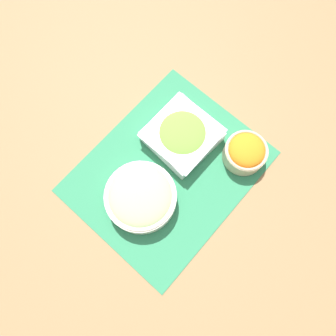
{
  "coord_description": "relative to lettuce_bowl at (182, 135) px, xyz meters",
  "views": [
    {
      "loc": [
        0.18,
        0.16,
        0.88
      ],
      "look_at": [
        0.0,
        0.0,
        0.03
      ],
      "focal_mm": 35.0,
      "sensor_mm": 36.0,
      "label": 1
    }
  ],
  "objects": [
    {
      "name": "ground_plane",
      "position": [
        0.1,
        0.03,
        -0.03
      ],
      "size": [
        3.0,
        3.0,
        0.0
      ],
      "primitive_type": "plane",
      "color": "olive"
    },
    {
      "name": "placemat",
      "position": [
        0.1,
        0.03,
        -0.03
      ],
      "size": [
        0.5,
        0.4,
        0.0
      ],
      "color": "#2D7A51",
      "rests_on": "ground_plane"
    },
    {
      "name": "lettuce_bowl",
      "position": [
        0.0,
        0.0,
        0.0
      ],
      "size": [
        0.18,
        0.18,
        0.06
      ],
      "color": "white",
      "rests_on": "placemat"
    },
    {
      "name": "cucumber_bowl",
      "position": [
        0.2,
        0.03,
        0.01
      ],
      "size": [
        0.19,
        0.19,
        0.07
      ],
      "color": "silver",
      "rests_on": "placemat"
    },
    {
      "name": "carrot_bowl",
      "position": [
        -0.07,
        0.16,
        0.01
      ],
      "size": [
        0.12,
        0.12,
        0.07
      ],
      "color": "#C6B28E",
      "rests_on": "placemat"
    }
  ]
}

